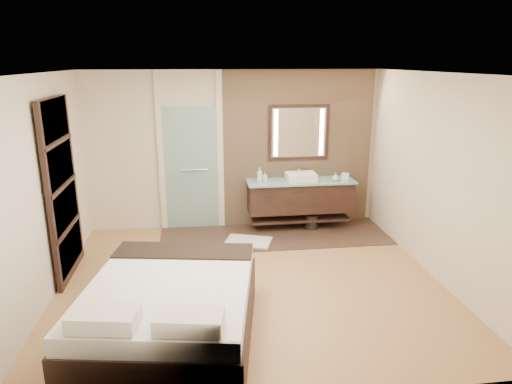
{
  "coord_description": "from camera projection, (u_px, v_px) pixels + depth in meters",
  "views": [
    {
      "loc": [
        -0.64,
        -5.47,
        2.85
      ],
      "look_at": [
        0.16,
        0.6,
        1.07
      ],
      "focal_mm": 32.0,
      "sensor_mm": 36.0,
      "label": 1
    }
  ],
  "objects": [
    {
      "name": "floor",
      "position": [
        250.0,
        282.0,
        6.09
      ],
      "size": [
        5.0,
        5.0,
        0.0
      ],
      "primitive_type": "plane",
      "color": "#A37244",
      "rests_on": "ground"
    },
    {
      "name": "tile_strip",
      "position": [
        274.0,
        235.0,
        7.68
      ],
      "size": [
        3.8,
        1.3,
        0.01
      ],
      "primitive_type": "cube",
      "color": "#3A271F",
      "rests_on": "floor"
    },
    {
      "name": "stone_wall",
      "position": [
        298.0,
        149.0,
        7.95
      ],
      "size": [
        2.6,
        0.08,
        2.7
      ],
      "primitive_type": "cube",
      "color": "tan",
      "rests_on": "floor"
    },
    {
      "name": "vanity",
      "position": [
        300.0,
        196.0,
        7.89
      ],
      "size": [
        1.85,
        0.55,
        0.88
      ],
      "color": "black",
      "rests_on": "stone_wall"
    },
    {
      "name": "mirror_unit",
      "position": [
        299.0,
        133.0,
        7.81
      ],
      "size": [
        1.06,
        0.04,
        0.96
      ],
      "color": "black",
      "rests_on": "stone_wall"
    },
    {
      "name": "frosted_door",
      "position": [
        191.0,
        164.0,
        7.77
      ],
      "size": [
        1.1,
        0.12,
        2.7
      ],
      "color": "#BDEFE5",
      "rests_on": "floor"
    },
    {
      "name": "shoji_partition",
      "position": [
        62.0,
        189.0,
        6.01
      ],
      "size": [
        0.06,
        1.2,
        2.4
      ],
      "color": "black",
      "rests_on": "floor"
    },
    {
      "name": "bed",
      "position": [
        171.0,
        310.0,
        4.77
      ],
      "size": [
        2.01,
        2.35,
        0.81
      ],
      "rotation": [
        0.0,
        0.0,
        -0.17
      ],
      "color": "black",
      "rests_on": "floor"
    },
    {
      "name": "bath_mat",
      "position": [
        248.0,
        241.0,
        7.39
      ],
      "size": [
        0.84,
        0.71,
        0.02
      ],
      "primitive_type": "cube",
      "rotation": [
        0.0,
        0.0,
        -0.33
      ],
      "color": "silver",
      "rests_on": "floor"
    },
    {
      "name": "waste_bin",
      "position": [
        312.0,
        222.0,
        7.94
      ],
      "size": [
        0.22,
        0.22,
        0.26
      ],
      "primitive_type": "cylinder",
      "rotation": [
        0.0,
        0.0,
        0.06
      ],
      "color": "black",
      "rests_on": "floor"
    },
    {
      "name": "tissue_box",
      "position": [
        345.0,
        177.0,
        7.84
      ],
      "size": [
        0.16,
        0.16,
        0.1
      ],
      "primitive_type": "cube",
      "rotation": [
        0.0,
        0.0,
        -0.4
      ],
      "color": "silver",
      "rests_on": "vanity"
    },
    {
      "name": "soap_bottle_a",
      "position": [
        260.0,
        175.0,
        7.69
      ],
      "size": [
        0.12,
        0.12,
        0.24
      ],
      "primitive_type": "imported",
      "rotation": [
        0.0,
        0.0,
        -0.38
      ],
      "color": "silver",
      "rests_on": "vanity"
    },
    {
      "name": "soap_bottle_b",
      "position": [
        265.0,
        177.0,
        7.72
      ],
      "size": [
        0.08,
        0.08,
        0.16
      ],
      "primitive_type": "imported",
      "rotation": [
        0.0,
        0.0,
        0.08
      ],
      "color": "#B2B2B2",
      "rests_on": "vanity"
    },
    {
      "name": "soap_bottle_c",
      "position": [
        335.0,
        177.0,
        7.75
      ],
      "size": [
        0.11,
        0.11,
        0.14
      ],
      "primitive_type": "imported",
      "rotation": [
        0.0,
        0.0,
        -0.04
      ],
      "color": "silver",
      "rests_on": "vanity"
    },
    {
      "name": "cup",
      "position": [
        345.0,
        175.0,
        7.96
      ],
      "size": [
        0.14,
        0.14,
        0.09
      ],
      "primitive_type": "imported",
      "rotation": [
        0.0,
        0.0,
        0.24
      ],
      "color": "silver",
      "rests_on": "vanity"
    }
  ]
}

